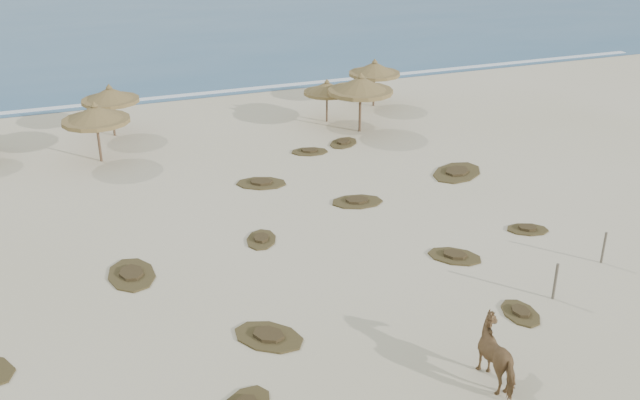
# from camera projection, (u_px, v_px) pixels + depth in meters

# --- Properties ---
(ground) EXTENTS (160.00, 160.00, 0.00)m
(ground) POSITION_uv_depth(u_px,v_px,m) (333.00, 314.00, 21.73)
(ground) COLOR beige
(ground) RESTS_ON ground
(foam_line) EXTENTS (70.00, 0.60, 0.01)m
(foam_line) POSITION_uv_depth(u_px,v_px,m) (174.00, 97.00, 43.88)
(foam_line) COLOR white
(foam_line) RESTS_ON ground
(palapa_2) EXTENTS (4.05, 4.05, 2.92)m
(palapa_2) POSITION_uv_depth(u_px,v_px,m) (95.00, 115.00, 32.75)
(palapa_2) COLOR brown
(palapa_2) RESTS_ON ground
(palapa_3) EXTENTS (3.24, 3.24, 2.75)m
(palapa_3) POSITION_uv_depth(u_px,v_px,m) (110.00, 96.00, 36.25)
(palapa_3) COLOR brown
(palapa_3) RESTS_ON ground
(palapa_4) EXTENTS (3.33, 3.33, 2.40)m
(palapa_4) POSITION_uv_depth(u_px,v_px,m) (327.00, 89.00, 38.53)
(palapa_4) COLOR brown
(palapa_4) RESTS_ON ground
(palapa_5) EXTENTS (3.95, 3.95, 3.17)m
(palapa_5) POSITION_uv_depth(u_px,v_px,m) (361.00, 86.00, 36.74)
(palapa_5) COLOR brown
(palapa_5) RESTS_ON ground
(palapa_6) EXTENTS (3.14, 3.14, 2.81)m
(palapa_6) POSITION_uv_depth(u_px,v_px,m) (374.00, 69.00, 41.19)
(palapa_6) COLOR brown
(palapa_6) RESTS_ON ground
(horse) EXTENTS (0.94, 1.96, 1.64)m
(horse) POSITION_uv_depth(u_px,v_px,m) (500.00, 355.00, 18.48)
(horse) COLOR olive
(horse) RESTS_ON ground
(fence_post_near) EXTENTS (0.11, 0.11, 1.25)m
(fence_post_near) POSITION_uv_depth(u_px,v_px,m) (555.00, 281.00, 22.27)
(fence_post_near) COLOR #625B4A
(fence_post_near) RESTS_ON ground
(fence_post_far) EXTENTS (0.09, 0.09, 1.17)m
(fence_post_far) POSITION_uv_depth(u_px,v_px,m) (604.00, 248.00, 24.42)
(fence_post_far) COLOR #625B4A
(fence_post_far) RESTS_ON ground
(scrub_1) EXTENTS (1.63, 2.44, 0.16)m
(scrub_1) POSITION_uv_depth(u_px,v_px,m) (132.00, 274.00, 23.82)
(scrub_1) COLOR brown
(scrub_1) RESTS_ON ground
(scrub_2) EXTENTS (1.64, 1.96, 0.16)m
(scrub_2) POSITION_uv_depth(u_px,v_px,m) (261.00, 239.00, 26.17)
(scrub_2) COLOR brown
(scrub_2) RESTS_ON ground
(scrub_3) EXTENTS (2.38, 1.78, 0.16)m
(scrub_3) POSITION_uv_depth(u_px,v_px,m) (357.00, 201.00, 29.29)
(scrub_3) COLOR brown
(scrub_3) RESTS_ON ground
(scrub_4) EXTENTS (2.25, 2.22, 0.16)m
(scrub_4) POSITION_uv_depth(u_px,v_px,m) (455.00, 256.00, 25.00)
(scrub_4) COLOR brown
(scrub_4) RESTS_ON ground
(scrub_5) EXTENTS (3.49, 3.18, 0.16)m
(scrub_5) POSITION_uv_depth(u_px,v_px,m) (457.00, 172.00, 32.25)
(scrub_5) COLOR brown
(scrub_5) RESTS_ON ground
(scrub_7) EXTENTS (2.05, 1.58, 0.16)m
(scrub_7) POSITION_uv_depth(u_px,v_px,m) (310.00, 151.00, 34.77)
(scrub_7) COLOR brown
(scrub_7) RESTS_ON ground
(scrub_9) EXTENTS (2.53, 2.59, 0.16)m
(scrub_9) POSITION_uv_depth(u_px,v_px,m) (269.00, 336.00, 20.56)
(scrub_9) COLOR brown
(scrub_9) RESTS_ON ground
(scrub_10) EXTENTS (2.22, 2.17, 0.16)m
(scrub_10) POSITION_uv_depth(u_px,v_px,m) (343.00, 143.00, 35.93)
(scrub_10) COLOR brown
(scrub_10) RESTS_ON ground
(scrub_12) EXTENTS (1.22, 1.71, 0.16)m
(scrub_12) POSITION_uv_depth(u_px,v_px,m) (521.00, 313.00, 21.69)
(scrub_12) COLOR brown
(scrub_12) RESTS_ON ground
(scrub_13) EXTENTS (2.59, 2.15, 0.16)m
(scrub_13) POSITION_uv_depth(u_px,v_px,m) (261.00, 183.00, 31.09)
(scrub_13) COLOR brown
(scrub_13) RESTS_ON ground
(scrub_15) EXTENTS (1.86, 1.56, 0.16)m
(scrub_15) POSITION_uv_depth(u_px,v_px,m) (527.00, 229.00, 26.94)
(scrub_15) COLOR brown
(scrub_15) RESTS_ON ground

